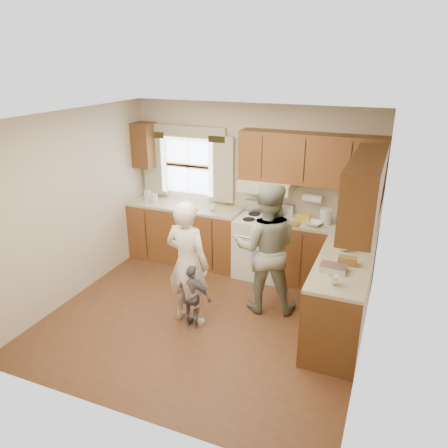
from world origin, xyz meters
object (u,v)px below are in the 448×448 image
at_px(woman_left, 188,264).
at_px(child, 192,296).
at_px(stove, 263,245).
at_px(woman_right, 266,248).

xyz_separation_m(woman_left, child, (0.10, -0.09, -0.38)).
xyz_separation_m(stove, child, (-0.36, -1.65, -0.05)).
height_order(stove, child, stove).
distance_m(woman_right, child, 1.10).
relative_size(stove, woman_right, 0.63).
relative_size(woman_left, woman_right, 0.93).
bearing_deg(child, stove, -99.13).
distance_m(woman_left, woman_right, 1.02).
xyz_separation_m(woman_left, woman_right, (0.78, 0.66, 0.06)).
bearing_deg(stove, woman_left, -106.16).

